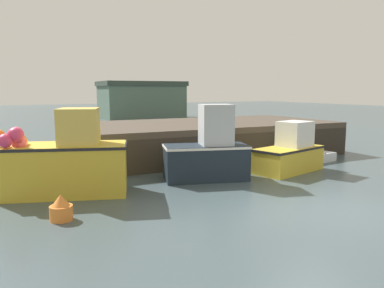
# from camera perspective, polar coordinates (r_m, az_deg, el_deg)

# --- Properties ---
(ground) EXTENTS (120.00, 160.00, 0.10)m
(ground) POSITION_cam_1_polar(r_m,az_deg,el_deg) (10.54, 18.09, -9.59)
(ground) COLOR #3D4C51
(pier) EXTENTS (12.35, 6.02, 1.55)m
(pier) POSITION_cam_1_polar(r_m,az_deg,el_deg) (17.85, 2.45, 2.23)
(pier) COLOR #473D33
(pier) RESTS_ON ground
(fishing_boat_near_left) EXTENTS (3.92, 2.63, 2.55)m
(fishing_boat_near_left) POSITION_cam_1_polar(r_m,az_deg,el_deg) (11.84, -18.44, -2.44)
(fishing_boat_near_left) COLOR gold
(fishing_boat_near_left) RESTS_ON ground
(fishing_boat_near_right) EXTENTS (3.12, 2.04, 2.59)m
(fishing_boat_near_right) POSITION_cam_1_polar(r_m,az_deg,el_deg) (13.13, 2.43, -1.31)
(fishing_boat_near_right) COLOR #19232D
(fishing_boat_near_right) RESTS_ON ground
(fishing_boat_mid) EXTENTS (3.16, 2.03, 1.90)m
(fishing_boat_mid) POSITION_cam_1_polar(r_m,az_deg,el_deg) (14.92, 14.45, -1.28)
(fishing_boat_mid) COLOR gold
(fishing_boat_mid) RESTS_ON ground
(rowboat) EXTENTS (1.65, 1.00, 0.43)m
(rowboat) POSITION_cam_1_polar(r_m,az_deg,el_deg) (17.38, 18.36, -1.88)
(rowboat) COLOR silver
(rowboat) RESTS_ON ground
(warehouse) EXTENTS (8.88, 5.92, 4.02)m
(warehouse) POSITION_cam_1_polar(r_m,az_deg,el_deg) (42.92, -7.62, 6.59)
(warehouse) COLOR #4C6656
(warehouse) RESTS_ON ground
(mooring_buoy_foreground) EXTENTS (0.54, 0.54, 0.63)m
(mooring_buoy_foreground) POSITION_cam_1_polar(r_m,az_deg,el_deg) (9.68, -19.00, -9.15)
(mooring_buoy_foreground) COLOR orange
(mooring_buoy_foreground) RESTS_ON ground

